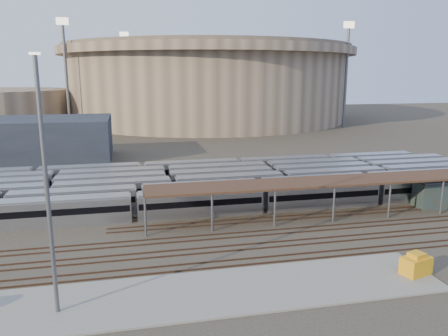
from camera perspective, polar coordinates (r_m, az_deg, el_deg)
name	(u,v)px	position (r m, az deg, el deg)	size (l,w,h in m)	color
ground	(210,235)	(56.63, -1.87, -8.71)	(420.00, 420.00, 0.00)	#383026
apron	(186,295)	(42.41, -4.98, -16.24)	(50.00, 9.00, 0.20)	gray
subway_trains	(174,186)	(73.20, -6.60, -2.40)	(129.99, 23.90, 3.60)	#AAAAAE
inspection_shed	(354,181)	(66.02, 16.57, -1.62)	(60.30, 6.00, 5.30)	#59595E
empty_tracks	(217,249)	(52.04, -0.86, -10.56)	(170.00, 9.62, 0.18)	#4C3323
stadium	(208,81)	(195.08, -2.13, 11.24)	(124.00, 124.00, 32.50)	gray
service_building	(16,141)	(111.07, -25.48, 3.23)	(42.00, 20.00, 10.00)	#1E232D
floodlight_0	(66,71)	(163.28, -19.93, 11.77)	(4.00, 1.00, 38.40)	#59595E
floodlight_2	(346,72)	(171.48, 15.69, 12.04)	(4.00, 1.00, 38.40)	#59595E
floodlight_3	(126,72)	(211.98, -12.70, 12.18)	(4.00, 1.00, 38.40)	#59595E
yard_light_pole	(47,189)	(38.20, -22.13, -2.57)	(0.81, 0.36, 21.69)	#59595E
yellow_equipment	(416,265)	(49.62, 23.77, -11.57)	(2.94, 1.83, 1.83)	orange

